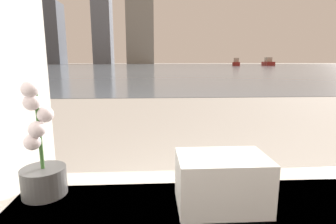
# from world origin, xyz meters

# --- Properties ---
(potted_orchid) EXTENTS (0.14, 0.14, 0.38)m
(potted_orchid) POSITION_xyz_m (-0.63, 0.84, 0.64)
(potted_orchid) COLOR #4C4C4C
(potted_orchid) RESTS_ON bathtub
(towel_stack) EXTENTS (0.27, 0.18, 0.16)m
(towel_stack) POSITION_xyz_m (-0.07, 0.74, 0.61)
(towel_stack) COLOR white
(towel_stack) RESTS_ON bathtub
(harbor_water) EXTENTS (180.00, 110.00, 0.01)m
(harbor_water) POSITION_xyz_m (0.00, 62.00, 0.01)
(harbor_water) COLOR slate
(harbor_water) RESTS_ON ground_plane
(harbor_boat_0) EXTENTS (3.13, 5.11, 1.81)m
(harbor_boat_0) POSITION_xyz_m (19.29, 61.32, 0.65)
(harbor_boat_0) COLOR maroon
(harbor_boat_0) RESTS_ON harbor_water
(harbor_boat_2) EXTENTS (1.90, 3.71, 1.33)m
(harbor_boat_2) POSITION_xyz_m (-39.08, 79.67, 0.48)
(harbor_boat_2) COLOR navy
(harbor_boat_2) RESTS_ON harbor_water
(harbor_boat_3) EXTENTS (1.74, 2.72, 0.97)m
(harbor_boat_3) POSITION_xyz_m (36.62, 84.82, 0.35)
(harbor_boat_3) COLOR maroon
(harbor_boat_3) RESTS_ON harbor_water
(harbor_boat_4) EXTENTS (2.55, 5.44, 1.96)m
(harbor_boat_4) POSITION_xyz_m (27.34, 62.32, 0.70)
(harbor_boat_4) COLOR maroon
(harbor_boat_4) RESTS_ON harbor_water
(skyline_tower_0) EXTENTS (9.44, 10.32, 25.26)m
(skyline_tower_0) POSITION_xyz_m (-43.45, 118.00, 12.63)
(skyline_tower_0) COLOR #4C515B
(skyline_tower_0) RESTS_ON ground_plane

